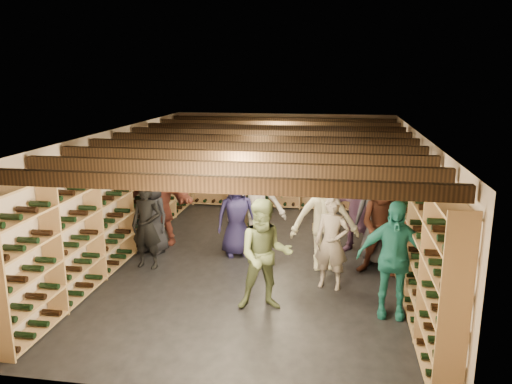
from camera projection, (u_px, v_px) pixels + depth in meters
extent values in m
plane|color=black|center=(259.00, 261.00, 9.27)|extent=(8.00, 8.00, 0.00)
cube|color=beige|center=(283.00, 161.00, 12.82)|extent=(5.50, 0.02, 2.40)
cube|color=beige|center=(200.00, 295.00, 5.15)|extent=(5.50, 0.02, 2.40)
cube|color=beige|center=(116.00, 193.00, 9.41)|extent=(0.02, 8.00, 2.40)
cube|color=beige|center=(418.00, 205.00, 8.56)|extent=(0.02, 8.00, 2.40)
cube|color=#BDB5A2|center=(260.00, 133.00, 8.70)|extent=(5.50, 8.00, 0.01)
cube|color=black|center=(210.00, 184.00, 5.38)|extent=(5.40, 0.12, 0.18)
cube|color=black|center=(228.00, 169.00, 6.22)|extent=(5.40, 0.12, 0.18)
cube|color=black|center=(241.00, 157.00, 7.06)|extent=(5.40, 0.12, 0.18)
cube|color=black|center=(251.00, 148.00, 7.90)|extent=(5.40, 0.12, 0.18)
cube|color=black|center=(260.00, 141.00, 8.74)|extent=(5.40, 0.12, 0.18)
cube|color=black|center=(267.00, 134.00, 9.57)|extent=(5.40, 0.12, 0.18)
cube|color=black|center=(272.00, 129.00, 10.41)|extent=(5.40, 0.12, 0.18)
cube|color=black|center=(277.00, 125.00, 11.25)|extent=(5.40, 0.12, 0.18)
cube|color=black|center=(282.00, 121.00, 12.09)|extent=(5.40, 0.12, 0.18)
cube|color=#9D7E4C|center=(125.00, 200.00, 9.41)|extent=(0.32, 7.50, 2.15)
cube|color=#9D7E4C|center=(406.00, 212.00, 8.62)|extent=(0.32, 7.50, 2.15)
cube|color=#9D7E4C|center=(282.00, 167.00, 12.69)|extent=(4.70, 0.30, 2.15)
cube|color=tan|center=(255.00, 221.00, 11.47)|extent=(0.52, 0.37, 0.17)
cube|color=tan|center=(255.00, 214.00, 11.43)|extent=(0.52, 0.37, 0.17)
cube|color=tan|center=(255.00, 207.00, 11.39)|extent=(0.52, 0.37, 0.17)
cube|color=tan|center=(245.00, 219.00, 11.60)|extent=(0.59, 0.49, 0.17)
cube|color=tan|center=(245.00, 212.00, 11.56)|extent=(0.59, 0.49, 0.17)
cube|color=tan|center=(325.00, 226.00, 11.07)|extent=(0.57, 0.45, 0.17)
imported|color=black|center=(153.00, 215.00, 9.60)|extent=(0.85, 0.72, 1.48)
imported|color=black|center=(147.00, 226.00, 8.84)|extent=(0.60, 0.44, 1.54)
imported|color=#53603B|center=(265.00, 255.00, 7.26)|extent=(0.92, 0.77, 1.67)
imported|color=beige|center=(325.00, 218.00, 8.72)|extent=(1.34, 0.94, 1.88)
imported|color=#1D6E64|center=(393.00, 259.00, 7.05)|extent=(1.03, 0.47, 1.72)
imported|color=brown|center=(159.00, 199.00, 10.10)|extent=(1.76, 0.85, 1.83)
imported|color=#1E1A43|center=(237.00, 216.00, 9.45)|extent=(0.89, 0.74, 1.55)
imported|color=gray|center=(332.00, 243.00, 7.99)|extent=(0.63, 0.48, 1.53)
imported|color=#442116|center=(384.00, 226.00, 8.46)|extent=(0.97, 0.82, 1.76)
imported|color=#ABA29C|center=(257.00, 204.00, 9.81)|extent=(1.29, 0.92, 1.80)
imported|color=#285134|center=(256.00, 195.00, 10.33)|extent=(1.18, 0.77, 1.87)
imported|color=#835883|center=(360.00, 210.00, 9.61)|extent=(1.64, 0.96, 1.69)
imported|color=#38383E|center=(380.00, 214.00, 8.97)|extent=(1.05, 0.83, 1.88)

